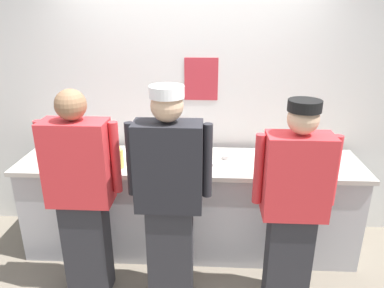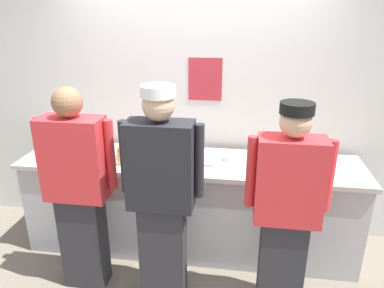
{
  "view_description": "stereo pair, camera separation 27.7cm",
  "coord_description": "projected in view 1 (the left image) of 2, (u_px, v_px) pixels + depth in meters",
  "views": [
    {
      "loc": [
        0.19,
        -2.67,
        2.23
      ],
      "look_at": [
        0.02,
        0.36,
        1.09
      ],
      "focal_mm": 33.87,
      "sensor_mm": 36.0,
      "label": 1
    },
    {
      "loc": [
        0.46,
        -2.64,
        2.23
      ],
      "look_at": [
        0.02,
        0.36,
        1.09
      ],
      "focal_mm": 33.87,
      "sensor_mm": 36.0,
      "label": 2
    }
  ],
  "objects": [
    {
      "name": "plate_stack_rear",
      "position": [
        310.0,
        164.0,
        3.15
      ],
      "size": [
        0.22,
        0.22,
        0.07
      ],
      "color": "white",
      "rests_on": "prep_counter"
    },
    {
      "name": "wall_back",
      "position": [
        192.0,
        92.0,
        3.56
      ],
      "size": [
        4.88,
        0.11,
        2.9
      ],
      "color": "silver",
      "rests_on": "ground"
    },
    {
      "name": "plate_stack_front",
      "position": [
        122.0,
        156.0,
        3.33
      ],
      "size": [
        0.25,
        0.25,
        0.06
      ],
      "color": "white",
      "rests_on": "prep_counter"
    },
    {
      "name": "ramekin_yellow_sauce",
      "position": [
        273.0,
        164.0,
        3.18
      ],
      "size": [
        0.09,
        0.09,
        0.04
      ],
      "color": "white",
      "rests_on": "prep_counter"
    },
    {
      "name": "ramekin_orange_sauce",
      "position": [
        289.0,
        154.0,
        3.39
      ],
      "size": [
        0.11,
        0.11,
        0.05
      ],
      "color": "white",
      "rests_on": "prep_counter"
    },
    {
      "name": "squeeze_bottle_primary",
      "position": [
        290.0,
        153.0,
        3.21
      ],
      "size": [
        0.06,
        0.06,
        0.21
      ],
      "color": "#56A333",
      "rests_on": "prep_counter"
    },
    {
      "name": "chef_center",
      "position": [
        169.0,
        195.0,
        2.67
      ],
      "size": [
        0.63,
        0.24,
        1.75
      ],
      "color": "#2D2D33",
      "rests_on": "ground"
    },
    {
      "name": "ramekin_green_sauce",
      "position": [
        90.0,
        164.0,
        3.17
      ],
      "size": [
        0.1,
        0.1,
        0.05
      ],
      "color": "white",
      "rests_on": "prep_counter"
    },
    {
      "name": "chef_far_right",
      "position": [
        294.0,
        203.0,
        2.65
      ],
      "size": [
        0.6,
        0.24,
        1.66
      ],
      "color": "#2D2D33",
      "rests_on": "ground"
    },
    {
      "name": "prep_counter",
      "position": [
        190.0,
        205.0,
        3.47
      ],
      "size": [
        3.11,
        0.69,
        0.92
      ],
      "color": "#B2B2B7",
      "rests_on": "ground"
    },
    {
      "name": "chef_near_left",
      "position": [
        81.0,
        193.0,
        2.77
      ],
      "size": [
        0.62,
        0.24,
        1.71
      ],
      "color": "#2D2D33",
      "rests_on": "ground"
    },
    {
      "name": "squeeze_bottle_secondary",
      "position": [
        323.0,
        146.0,
        3.38
      ],
      "size": [
        0.06,
        0.06,
        0.2
      ],
      "color": "orange",
      "rests_on": "prep_counter"
    },
    {
      "name": "squeeze_bottle_spare",
      "position": [
        120.0,
        157.0,
        3.12
      ],
      "size": [
        0.06,
        0.06,
        0.21
      ],
      "color": "#E5E066",
      "rests_on": "prep_counter"
    },
    {
      "name": "ramekin_red_sauce",
      "position": [
        228.0,
        157.0,
        3.33
      ],
      "size": [
        0.1,
        0.1,
        0.04
      ],
      "color": "white",
      "rests_on": "prep_counter"
    },
    {
      "name": "sheet_tray",
      "position": [
        188.0,
        160.0,
        3.3
      ],
      "size": [
        0.47,
        0.34,
        0.02
      ],
      "primitive_type": "cube",
      "rotation": [
        0.0,
        0.0,
        0.12
      ],
      "color": "#B7BABF",
      "rests_on": "prep_counter"
    },
    {
      "name": "ground_plane",
      "position": [
        187.0,
        270.0,
        3.29
      ],
      "size": [
        9.0,
        9.0,
        0.0
      ],
      "primitive_type": "plane",
      "color": "slate"
    },
    {
      "name": "mixing_bowl_steel",
      "position": [
        71.0,
        150.0,
        3.42
      ],
      "size": [
        0.33,
        0.33,
        0.1
      ],
      "primitive_type": "cylinder",
      "color": "#B7BABF",
      "rests_on": "prep_counter"
    },
    {
      "name": "deli_cup",
      "position": [
        49.0,
        160.0,
        3.19
      ],
      "size": [
        0.09,
        0.09,
        0.09
      ],
      "primitive_type": "cylinder",
      "color": "white",
      "rests_on": "prep_counter"
    }
  ]
}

